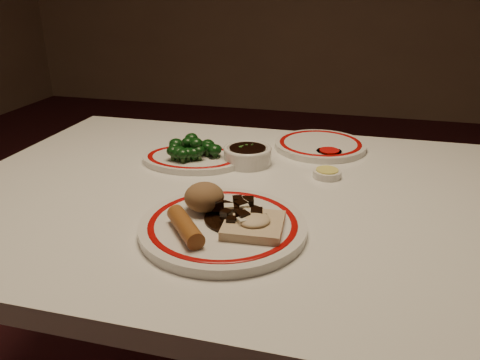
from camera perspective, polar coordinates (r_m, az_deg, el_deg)
name	(u,v)px	position (r m, az deg, el deg)	size (l,w,h in m)	color
dining_table	(233,227)	(1.04, -0.86, -5.71)	(1.20, 0.90, 0.75)	white
main_plate	(223,226)	(0.83, -2.09, -5.68)	(0.37, 0.37, 0.02)	silver
rice_mound	(204,197)	(0.86, -4.38, -2.08)	(0.07, 0.07, 0.05)	brown
spring_roll	(185,226)	(0.79, -6.70, -5.65)	(0.03, 0.03, 0.11)	#965925
fried_wonton	(254,224)	(0.80, 1.66, -5.37)	(0.11, 0.11, 0.03)	#CBB48F
stirfry_heap	(237,213)	(0.84, -0.31, -4.00)	(0.12, 0.12, 0.03)	black
broccoli_plate	(193,159)	(1.15, -5.81, 2.61)	(0.26, 0.23, 0.02)	silver
broccoli_pile	(192,147)	(1.14, -5.83, 3.98)	(0.14, 0.10, 0.05)	#23471C
soy_bowl	(248,156)	(1.13, 0.93, 2.95)	(0.11, 0.11, 0.04)	silver
sweet_sour_dish	(329,154)	(1.20, 10.80, 3.18)	(0.06, 0.06, 0.02)	silver
mustard_dish	(327,173)	(1.07, 10.55, 0.80)	(0.06, 0.06, 0.02)	silver
far_plate	(320,145)	(1.26, 9.75, 4.23)	(0.26, 0.26, 0.02)	silver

